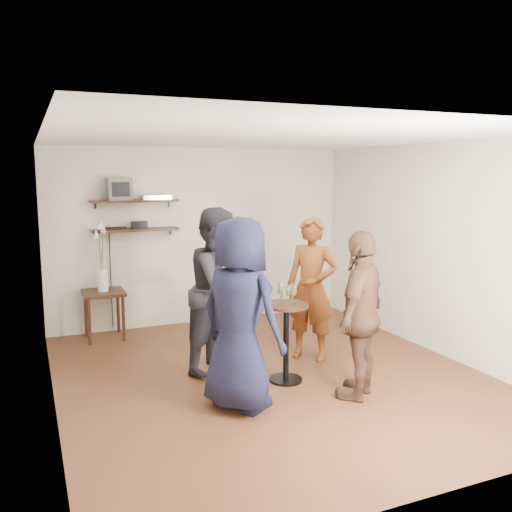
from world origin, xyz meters
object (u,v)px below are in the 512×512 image
(person_navy, at_px, (240,314))
(drinks_table, at_px, (286,332))
(person_dark, at_px, (220,290))
(radio, at_px, (139,225))
(dvd_deck, at_px, (156,197))
(person_plaid, at_px, (311,288))
(crt_monitor, at_px, (119,189))
(person_brown, at_px, (361,315))
(side_table, at_px, (104,299))

(person_navy, bearing_deg, drinks_table, -90.00)
(person_navy, bearing_deg, person_dark, -40.59)
(person_dark, bearing_deg, radio, 64.57)
(dvd_deck, xyz_separation_m, person_plaid, (1.40, -2.00, -1.03))
(radio, relative_size, person_plaid, 0.13)
(radio, bearing_deg, crt_monitor, 180.00)
(radio, bearing_deg, person_dark, -75.25)
(person_plaid, relative_size, person_brown, 1.03)
(side_table, height_order, person_navy, person_navy)
(radio, relative_size, side_table, 0.33)
(drinks_table, relative_size, person_dark, 0.46)
(crt_monitor, height_order, radio, crt_monitor)
(crt_monitor, distance_m, dvd_deck, 0.52)
(crt_monitor, relative_size, side_table, 0.49)
(person_plaid, xyz_separation_m, person_navy, (-1.31, -0.98, 0.06))
(person_plaid, bearing_deg, crt_monitor, -178.81)
(dvd_deck, bearing_deg, crt_monitor, 180.00)
(radio, xyz_separation_m, person_plaid, (1.65, -2.00, -0.65))
(side_table, height_order, person_brown, person_brown)
(crt_monitor, bearing_deg, person_dark, -68.28)
(dvd_deck, height_order, person_brown, dvd_deck)
(crt_monitor, distance_m, person_navy, 3.24)
(radio, relative_size, person_brown, 0.13)
(crt_monitor, relative_size, drinks_table, 0.37)
(crt_monitor, height_order, drinks_table, crt_monitor)
(crt_monitor, bearing_deg, person_plaid, -46.40)
(radio, bearing_deg, side_table, -158.77)
(crt_monitor, bearing_deg, dvd_deck, 0.00)
(side_table, relative_size, person_navy, 0.36)
(drinks_table, distance_m, person_brown, 0.87)
(side_table, bearing_deg, dvd_deck, 15.05)
(person_dark, bearing_deg, person_plaid, -43.89)
(side_table, xyz_separation_m, drinks_table, (1.59, -2.34, 0.00))
(radio, height_order, side_table, radio)
(radio, bearing_deg, dvd_deck, 0.00)
(crt_monitor, xyz_separation_m, person_plaid, (1.91, -2.00, -1.15))
(drinks_table, xyz_separation_m, person_plaid, (0.61, 0.55, 0.31))
(crt_monitor, relative_size, radio, 1.45)
(drinks_table, xyz_separation_m, person_navy, (-0.70, -0.43, 0.37))
(drinks_table, xyz_separation_m, person_dark, (-0.53, 0.63, 0.38))
(side_table, relative_size, drinks_table, 0.77)
(person_brown, bearing_deg, side_table, -92.74)
(person_plaid, bearing_deg, drinks_table, -90.00)
(side_table, bearing_deg, drinks_table, -55.77)
(crt_monitor, relative_size, person_plaid, 0.19)
(side_table, distance_m, person_navy, 2.93)
(dvd_deck, relative_size, side_table, 0.61)
(radio, height_order, person_plaid, person_plaid)
(crt_monitor, distance_m, drinks_table, 3.22)
(radio, distance_m, drinks_table, 2.92)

